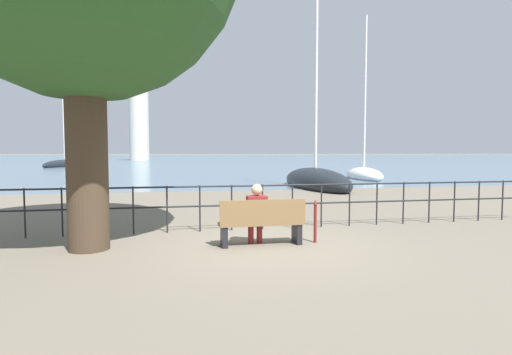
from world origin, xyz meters
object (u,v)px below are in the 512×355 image
(seated_person_left, at_px, (257,211))
(harbor_lighthouse, at_px, (139,114))
(closed_umbrella, at_px, (315,218))
(sailboat_2, at_px, (315,181))
(sailboat_3, at_px, (85,176))
(park_bench, at_px, (262,223))
(sailboat_1, at_px, (65,164))
(sailboat_0, at_px, (364,174))

(seated_person_left, height_order, harbor_lighthouse, harbor_lighthouse)
(seated_person_left, distance_m, harbor_lighthouse, 89.01)
(closed_umbrella, height_order, sailboat_2, sailboat_2)
(sailboat_2, distance_m, sailboat_3, 14.08)
(park_bench, height_order, sailboat_1, sailboat_1)
(sailboat_0, bearing_deg, seated_person_left, -113.54)
(seated_person_left, height_order, sailboat_0, sailboat_0)
(park_bench, xyz_separation_m, sailboat_1, (-15.33, 46.37, -0.12))
(sailboat_1, bearing_deg, sailboat_0, -31.46)
(closed_umbrella, distance_m, harbor_lighthouse, 89.21)
(seated_person_left, relative_size, sailboat_1, 0.12)
(park_bench, relative_size, sailboat_0, 0.15)
(sailboat_1, bearing_deg, sailboat_2, -43.00)
(seated_person_left, bearing_deg, sailboat_0, 58.01)
(closed_umbrella, height_order, sailboat_0, sailboat_0)
(sailboat_3, bearing_deg, sailboat_0, -7.77)
(sailboat_0, xyz_separation_m, sailboat_2, (-5.57, -5.84, 0.01))
(sailboat_0, distance_m, sailboat_2, 8.07)
(sailboat_0, bearing_deg, closed_umbrella, -110.64)
(harbor_lighthouse, bearing_deg, sailboat_2, -78.72)
(park_bench, bearing_deg, sailboat_1, 108.29)
(sailboat_2, bearing_deg, sailboat_0, 45.08)
(sailboat_1, relative_size, sailboat_3, 1.38)
(park_bench, relative_size, closed_umbrella, 1.90)
(seated_person_left, relative_size, harbor_lighthouse, 0.05)
(park_bench, height_order, sailboat_0, sailboat_0)
(seated_person_left, height_order, sailboat_1, sailboat_1)
(seated_person_left, bearing_deg, sailboat_2, 65.22)
(sailboat_0, bearing_deg, sailboat_1, 140.92)
(park_bench, height_order, sailboat_3, sailboat_3)
(seated_person_left, xyz_separation_m, harbor_lighthouse, (-9.75, 87.90, 10.02))
(park_bench, distance_m, seated_person_left, 0.26)
(seated_person_left, relative_size, sailboat_3, 0.16)
(sailboat_0, distance_m, sailboat_1, 38.87)
(seated_person_left, xyz_separation_m, closed_umbrella, (1.18, -0.05, -0.17))
(seated_person_left, bearing_deg, closed_umbrella, -2.28)
(sailboat_3, bearing_deg, park_bench, -74.33)
(park_bench, height_order, sailboat_2, sailboat_2)
(closed_umbrella, xyz_separation_m, sailboat_0, (9.83, 17.67, -0.16))
(park_bench, bearing_deg, seated_person_left, 137.97)
(harbor_lighthouse, bearing_deg, park_bench, -83.62)
(closed_umbrella, bearing_deg, sailboat_0, 60.91)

